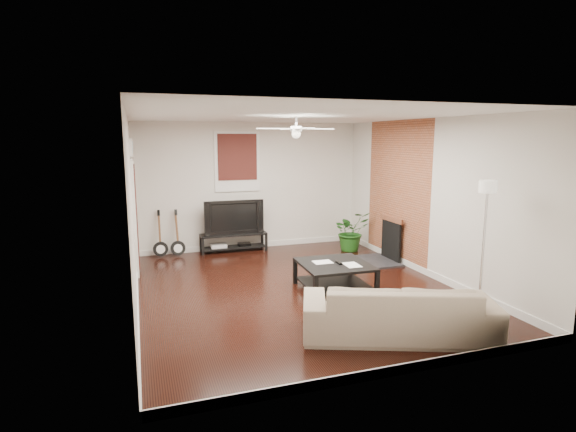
# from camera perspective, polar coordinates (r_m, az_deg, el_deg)

# --- Properties ---
(room) EXTENTS (5.01, 6.01, 2.81)m
(room) POSITION_cam_1_polar(r_m,az_deg,el_deg) (7.30, 1.00, 1.43)
(room) COLOR black
(room) RESTS_ON ground
(brick_accent) EXTENTS (0.02, 2.20, 2.80)m
(brick_accent) POSITION_cam_1_polar(r_m,az_deg,el_deg) (9.28, 13.51, 2.94)
(brick_accent) COLOR #A15534
(brick_accent) RESTS_ON floor
(fireplace) EXTENTS (0.80, 1.10, 0.92)m
(fireplace) POSITION_cam_1_polar(r_m,az_deg,el_deg) (9.29, 11.78, -2.87)
(fireplace) COLOR black
(fireplace) RESTS_ON floor
(window_back) EXTENTS (1.00, 0.06, 1.30)m
(window_back) POSITION_cam_1_polar(r_m,az_deg,el_deg) (10.02, -6.37, 6.79)
(window_back) COLOR #3E1611
(window_back) RESTS_ON wall_back
(door_left) EXTENTS (0.08, 1.00, 2.50)m
(door_left) POSITION_cam_1_polar(r_m,az_deg,el_deg) (8.79, -18.65, 1.34)
(door_left) COLOR white
(door_left) RESTS_ON wall_left
(tv_stand) EXTENTS (1.44, 0.38, 0.40)m
(tv_stand) POSITION_cam_1_polar(r_m,az_deg,el_deg) (10.04, -6.83, -3.30)
(tv_stand) COLOR black
(tv_stand) RESTS_ON floor
(tv) EXTENTS (1.29, 0.17, 0.74)m
(tv) POSITION_cam_1_polar(r_m,az_deg,el_deg) (9.95, -6.92, -0.06)
(tv) COLOR black
(tv) RESTS_ON tv_stand
(coffee_table) EXTENTS (1.12, 1.12, 0.45)m
(coffee_table) POSITION_cam_1_polar(r_m,az_deg,el_deg) (7.51, 5.82, -7.56)
(coffee_table) COLOR black
(coffee_table) RESTS_ON floor
(sofa) EXTENTS (2.53, 1.71, 0.69)m
(sofa) POSITION_cam_1_polar(r_m,az_deg,el_deg) (5.96, 13.59, -11.31)
(sofa) COLOR tan
(sofa) RESTS_ON floor
(floor_lamp) EXTENTS (0.41, 0.41, 1.92)m
(floor_lamp) POSITION_cam_1_polar(r_m,az_deg,el_deg) (6.65, 23.28, -4.06)
(floor_lamp) COLOR silver
(floor_lamp) RESTS_ON floor
(potted_plant) EXTENTS (0.85, 0.76, 0.88)m
(potted_plant) POSITION_cam_1_polar(r_m,az_deg,el_deg) (10.10, 7.90, -1.88)
(potted_plant) COLOR #1D5618
(potted_plant) RESTS_ON floor
(guitar_left) EXTENTS (0.31, 0.22, 0.99)m
(guitar_left) POSITION_cam_1_polar(r_m,az_deg,el_deg) (9.77, -15.77, -2.21)
(guitar_left) COLOR black
(guitar_left) RESTS_ON floor
(guitar_right) EXTENTS (0.33, 0.24, 0.99)m
(guitar_right) POSITION_cam_1_polar(r_m,az_deg,el_deg) (9.76, -13.71, -2.13)
(guitar_right) COLOR black
(guitar_right) RESTS_ON floor
(ceiling_fan) EXTENTS (1.24, 1.24, 0.32)m
(ceiling_fan) POSITION_cam_1_polar(r_m,az_deg,el_deg) (7.23, 1.03, 10.89)
(ceiling_fan) COLOR white
(ceiling_fan) RESTS_ON ceiling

